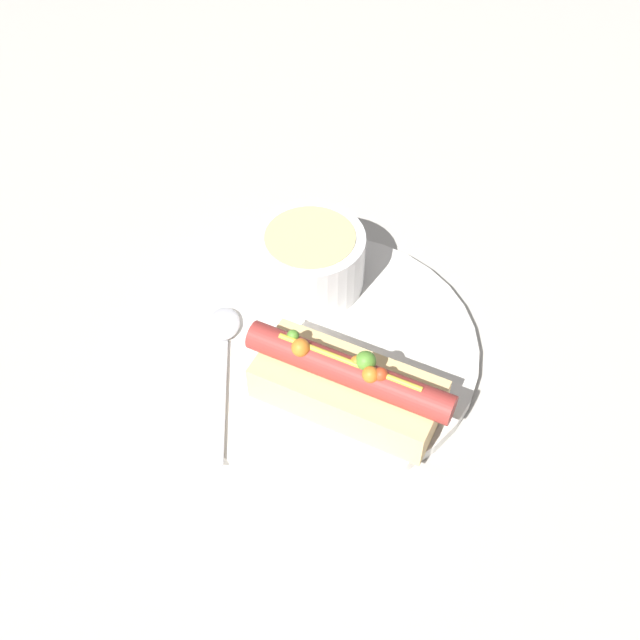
{
  "coord_description": "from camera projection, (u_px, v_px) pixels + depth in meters",
  "views": [
    {
      "loc": [
        -0.05,
        -0.42,
        0.53
      ],
      "look_at": [
        0.0,
        0.0,
        0.04
      ],
      "focal_mm": 42.0,
      "sensor_mm": 36.0,
      "label": 1
    }
  ],
  "objects": [
    {
      "name": "ground_plane",
      "position": [
        320.0,
        350.0,
        0.68
      ],
      "size": [
        4.0,
        4.0,
        0.0
      ],
      "primitive_type": "plane",
      "color": "#BCB7AD"
    },
    {
      "name": "dinner_plate",
      "position": [
        320.0,
        346.0,
        0.68
      ],
      "size": [
        0.28,
        0.28,
        0.01
      ],
      "color": "white",
      "rests_on": "ground_plane"
    },
    {
      "name": "hot_dog",
      "position": [
        348.0,
        384.0,
        0.61
      ],
      "size": [
        0.16,
        0.14,
        0.06
      ],
      "rotation": [
        0.0,
        0.0,
        -0.57
      ],
      "color": "#E5C17F",
      "rests_on": "dinner_plate"
    },
    {
      "name": "soup_bowl",
      "position": [
        313.0,
        257.0,
        0.7
      ],
      "size": [
        0.1,
        0.1,
        0.06
      ],
      "color": "white",
      "rests_on": "dinner_plate"
    },
    {
      "name": "spoon",
      "position": [
        223.0,
        345.0,
        0.66
      ],
      "size": [
        0.03,
        0.17,
        0.01
      ],
      "rotation": [
        0.0,
        0.0,
        1.5
      ],
      "color": "#B7B7BC",
      "rests_on": "dinner_plate"
    }
  ]
}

